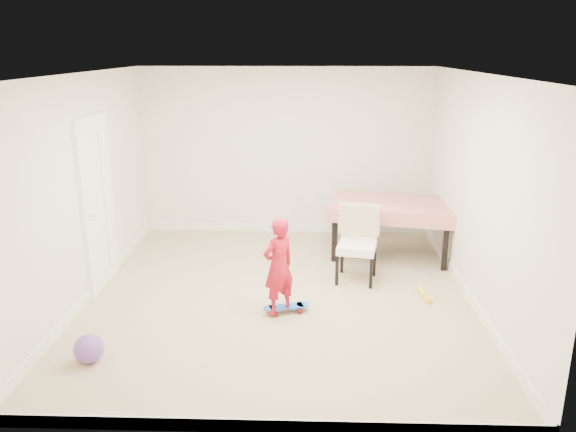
{
  "coord_description": "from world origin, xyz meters",
  "views": [
    {
      "loc": [
        0.31,
        -6.17,
        2.87
      ],
      "look_at": [
        0.1,
        0.2,
        0.95
      ],
      "focal_mm": 35.0,
      "sensor_mm": 36.0,
      "label": 1
    }
  ],
  "objects_px": {
    "child": "(279,269)",
    "balloon": "(89,349)",
    "dining_chair": "(357,245)",
    "skateboard": "(286,309)",
    "dining_table": "(391,229)"
  },
  "relations": [
    {
      "from": "skateboard",
      "to": "balloon",
      "type": "xyz_separation_m",
      "value": [
        -1.83,
        -1.1,
        0.1
      ]
    },
    {
      "from": "skateboard",
      "to": "child",
      "type": "bearing_deg",
      "value": -159.14
    },
    {
      "from": "dining_chair",
      "to": "child",
      "type": "bearing_deg",
      "value": -121.2
    },
    {
      "from": "dining_table",
      "to": "balloon",
      "type": "bearing_deg",
      "value": -126.03
    },
    {
      "from": "dining_chair",
      "to": "child",
      "type": "xyz_separation_m",
      "value": [
        -0.94,
        -1.01,
        0.07
      ]
    },
    {
      "from": "skateboard",
      "to": "balloon",
      "type": "distance_m",
      "value": 2.14
    },
    {
      "from": "skateboard",
      "to": "dining_chair",
      "type": "bearing_deg",
      "value": 31.86
    },
    {
      "from": "dining_chair",
      "to": "child",
      "type": "distance_m",
      "value": 1.38
    },
    {
      "from": "balloon",
      "to": "child",
      "type": "bearing_deg",
      "value": 30.76
    },
    {
      "from": "dining_chair",
      "to": "balloon",
      "type": "height_order",
      "value": "dining_chair"
    },
    {
      "from": "dining_chair",
      "to": "skateboard",
      "type": "relative_size",
      "value": 1.83
    },
    {
      "from": "child",
      "to": "balloon",
      "type": "xyz_separation_m",
      "value": [
        -1.75,
        -1.04,
        -0.41
      ]
    },
    {
      "from": "child",
      "to": "balloon",
      "type": "bearing_deg",
      "value": -10.29
    },
    {
      "from": "dining_chair",
      "to": "balloon",
      "type": "relative_size",
      "value": 3.42
    },
    {
      "from": "dining_chair",
      "to": "balloon",
      "type": "distance_m",
      "value": 3.4
    }
  ]
}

